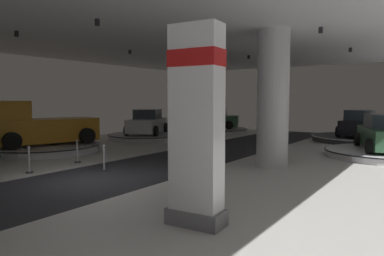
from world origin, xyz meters
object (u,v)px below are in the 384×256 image
object	(u,v)px
brand_sign_pylon	(196,123)
display_platform_deep_left	(213,130)
display_car_far_left	(147,123)
visitor_walking_near	(175,138)
pickup_truck_mid_left	(37,127)
display_platform_deep_right	(359,138)
display_car_deep_right	(360,124)
display_car_deep_left	(213,119)
column_right	(273,99)
display_platform_far_left	(147,136)
display_platform_mid_left	(44,148)

from	to	relation	value
brand_sign_pylon	display_platform_deep_left	distance (m)	22.28
brand_sign_pylon	display_car_far_left	world-z (taller)	brand_sign_pylon
display_platform_deep_left	visitor_walking_near	bearing A→B (deg)	-67.01
brand_sign_pylon	pickup_truck_mid_left	xyz separation A→B (m)	(-12.82, 4.32, -0.92)
display_platform_deep_right	display_car_deep_right	size ratio (longest dim) A/B	1.40
visitor_walking_near	display_car_deep_left	bearing A→B (deg)	112.85
brand_sign_pylon	display_car_far_left	xyz separation A→B (m)	(-12.40, 12.36, -1.12)
display_platform_deep_right	column_right	bearing A→B (deg)	-96.51
display_car_deep_left	display_platform_deep_right	distance (m)	11.27
display_car_deep_left	display_platform_deep_right	bearing A→B (deg)	-0.65
display_car_deep_right	display_platform_far_left	bearing A→B (deg)	-151.82
column_right	pickup_truck_mid_left	world-z (taller)	column_right
display_car_far_left	display_car_deep_right	distance (m)	14.16
column_right	display_car_deep_right	size ratio (longest dim) A/B	1.29
display_car_far_left	column_right	bearing A→B (deg)	-24.01
display_platform_far_left	pickup_truck_mid_left	size ratio (longest dim) A/B	0.96
display_platform_far_left	display_car_deep_left	world-z (taller)	display_car_deep_left
display_platform_far_left	display_platform_deep_left	distance (m)	6.94
display_platform_far_left	display_car_far_left	xyz separation A→B (m)	(-0.01, 0.03, 0.92)
display_platform_mid_left	display_platform_deep_right	distance (m)	19.31
display_platform_far_left	display_car_far_left	bearing A→B (deg)	115.39
display_car_deep_left	brand_sign_pylon	bearing A→B (deg)	-59.85
display_car_far_left	visitor_walking_near	bearing A→B (deg)	-39.13
display_platform_mid_left	display_platform_far_left	bearing A→B (deg)	87.34
brand_sign_pylon	display_platform_deep_left	bearing A→B (deg)	120.23
display_platform_far_left	display_platform_deep_left	world-z (taller)	display_platform_deep_left
display_car_deep_left	display_car_deep_right	world-z (taller)	display_car_deep_right
display_platform_far_left	column_right	bearing A→B (deg)	-23.91
display_platform_deep_right	visitor_walking_near	xyz separation A→B (m)	(-6.20, -11.81, 0.71)
display_platform_deep_left	pickup_truck_mid_left	xyz separation A→B (m)	(-1.66, -14.85, 1.12)
display_car_deep_right	display_car_far_left	bearing A→B (deg)	-151.94
pickup_truck_mid_left	visitor_walking_near	bearing A→B (deg)	23.50
column_right	display_car_far_left	distance (m)	12.33
column_right	visitor_walking_near	bearing A→B (deg)	-178.29
visitor_walking_near	brand_sign_pylon	bearing A→B (deg)	-49.86
brand_sign_pylon	display_platform_mid_left	xyz separation A→B (m)	(-12.74, 4.63, -2.02)
column_right	display_platform_far_left	world-z (taller)	column_right
column_right	brand_sign_pylon	size ratio (longest dim) A/B	1.27
column_right	display_platform_mid_left	distance (m)	12.10
display_platform_deep_left	display_car_deep_left	distance (m)	0.92
column_right	display_car_deep_right	bearing A→B (deg)	83.47
column_right	display_platform_mid_left	xyz separation A→B (m)	(-11.51, -2.75, -2.54)
display_platform_deep_left	display_platform_mid_left	distance (m)	14.62
display_platform_far_left	display_car_deep_left	size ratio (longest dim) A/B	1.19
brand_sign_pylon	display_platform_deep_right	distance (m)	19.16
display_platform_far_left	visitor_walking_near	xyz separation A→B (m)	(6.28, -5.09, 0.71)
pickup_truck_mid_left	display_platform_mid_left	bearing A→B (deg)	75.66
display_platform_far_left	brand_sign_pylon	bearing A→B (deg)	-44.88
brand_sign_pylon	pickup_truck_mid_left	size ratio (longest dim) A/B	0.76
pickup_truck_mid_left	display_platform_deep_right	size ratio (longest dim) A/B	0.95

